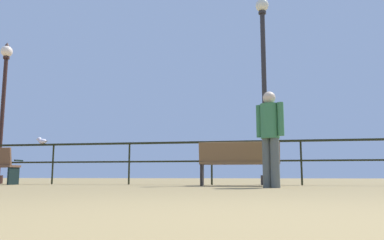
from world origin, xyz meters
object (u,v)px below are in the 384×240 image
(bench_near_left, at_px, (239,161))
(person_by_bench, at_px, (270,132))
(seagull_on_rail, at_px, (42,141))
(lamppost_left, at_px, (3,100))
(lamppost_center, at_px, (264,74))

(bench_near_left, height_order, person_by_bench, person_by_bench)
(seagull_on_rail, bearing_deg, bench_near_left, -10.00)
(bench_near_left, bearing_deg, lamppost_left, 170.09)
(lamppost_left, bearing_deg, bench_near_left, -9.91)
(bench_near_left, bearing_deg, person_by_bench, -60.59)
(lamppost_left, distance_m, person_by_bench, 7.58)
(seagull_on_rail, bearing_deg, person_by_bench, -19.44)
(bench_near_left, distance_m, lamppost_center, 2.48)
(bench_near_left, height_order, seagull_on_rail, seagull_on_rail)
(bench_near_left, distance_m, person_by_bench, 1.38)
(seagull_on_rail, bearing_deg, lamppost_left, 170.43)
(lamppost_center, bearing_deg, bench_near_left, -116.45)
(bench_near_left, distance_m, lamppost_left, 6.82)
(lamppost_left, height_order, person_by_bench, lamppost_left)
(bench_near_left, xyz_separation_m, person_by_bench, (0.64, -1.13, 0.47))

